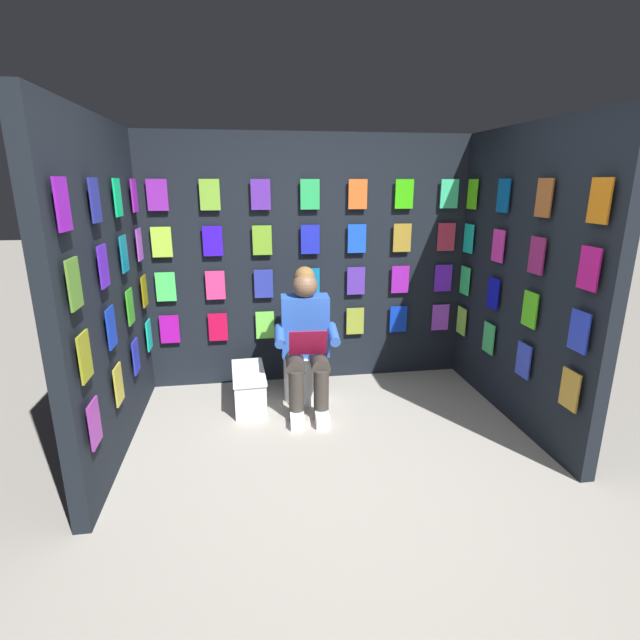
{
  "coord_description": "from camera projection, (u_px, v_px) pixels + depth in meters",
  "views": [
    {
      "loc": [
        0.58,
        2.35,
        1.86
      ],
      "look_at": [
        0.04,
        -1.08,
        0.85
      ],
      "focal_mm": 26.69,
      "sensor_mm": 36.0,
      "label": 1
    }
  ],
  "objects": [
    {
      "name": "person_reading",
      "position": [
        306.0,
        339.0,
        3.96
      ],
      "size": [
        0.54,
        0.7,
        1.19
      ],
      "rotation": [
        0.0,
        0.0,
        -0.06
      ],
      "color": "blue",
      "rests_on": "ground"
    },
    {
      "name": "display_wall_back",
      "position": [
        309.0,
        262.0,
        4.44
      ],
      "size": [
        3.07,
        0.14,
        2.28
      ],
      "color": "black",
      "rests_on": "ground"
    },
    {
      "name": "display_wall_left",
      "position": [
        523.0,
        279.0,
        3.68
      ],
      "size": [
        0.14,
        1.97,
        2.28
      ],
      "color": "black",
      "rests_on": "ground"
    },
    {
      "name": "ground_plane",
      "position": [
        355.0,
        506.0,
        2.84
      ],
      "size": [
        30.0,
        30.0,
        0.0
      ],
      "primitive_type": "plane",
      "color": "#9E998E"
    },
    {
      "name": "comic_longbox_near",
      "position": [
        249.0,
        388.0,
        4.09
      ],
      "size": [
        0.3,
        0.61,
        0.31
      ],
      "rotation": [
        0.0,
        0.0,
        0.04
      ],
      "color": "silver",
      "rests_on": "ground"
    },
    {
      "name": "toilet",
      "position": [
        304.0,
        360.0,
        4.26
      ],
      "size": [
        0.41,
        0.56,
        0.77
      ],
      "rotation": [
        0.0,
        0.0,
        -0.06
      ],
      "color": "white",
      "rests_on": "ground"
    },
    {
      "name": "display_wall_right",
      "position": [
        106.0,
        292.0,
        3.23
      ],
      "size": [
        0.14,
        1.97,
        2.28
      ],
      "color": "black",
      "rests_on": "ground"
    }
  ]
}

